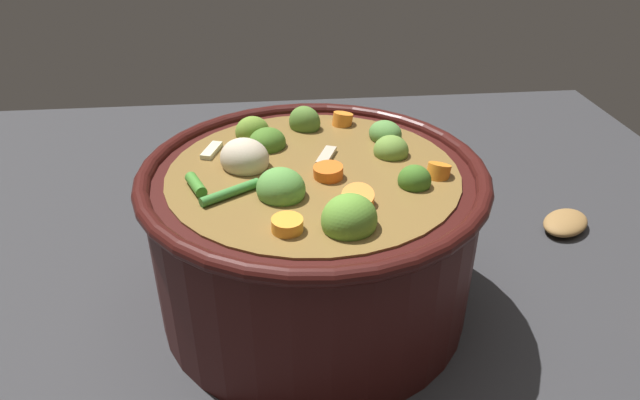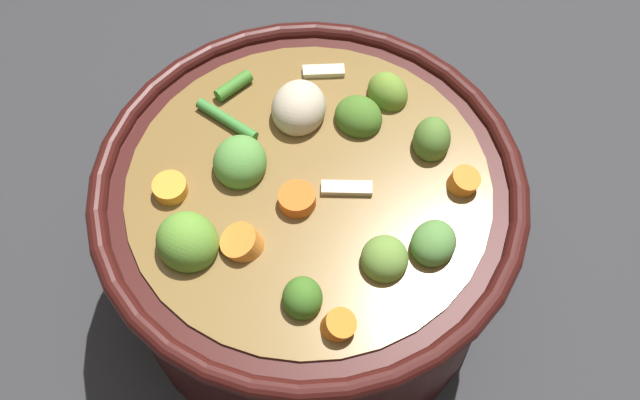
{
  "view_description": "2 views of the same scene",
  "coord_description": "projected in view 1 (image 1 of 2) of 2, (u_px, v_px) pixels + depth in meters",
  "views": [
    {
      "loc": [
        -0.04,
        -0.44,
        0.38
      ],
      "look_at": [
        0.01,
        -0.01,
        0.12
      ],
      "focal_mm": 32.25,
      "sensor_mm": 36.0,
      "label": 1
    },
    {
      "loc": [
        0.26,
        -0.09,
        0.57
      ],
      "look_at": [
        0.01,
        0.01,
        0.13
      ],
      "focal_mm": 41.26,
      "sensor_mm": 36.0,
      "label": 2
    }
  ],
  "objects": [
    {
      "name": "ground_plane",
      "position": [
        314.0,
        299.0,
        0.57
      ],
      "size": [
        1.1,
        1.1,
        0.0
      ],
      "primitive_type": "plane",
      "color": "#2D2D30"
    },
    {
      "name": "wooden_spoon",
      "position": [
        637.0,
        252.0,
        0.63
      ],
      "size": [
        0.24,
        0.24,
        0.02
      ],
      "color": "olive",
      "rests_on": "ground_plane"
    },
    {
      "name": "cooking_pot",
      "position": [
        314.0,
        233.0,
        0.53
      ],
      "size": [
        0.31,
        0.31,
        0.17
      ],
      "color": "#38110F",
      "rests_on": "ground_plane"
    }
  ]
}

